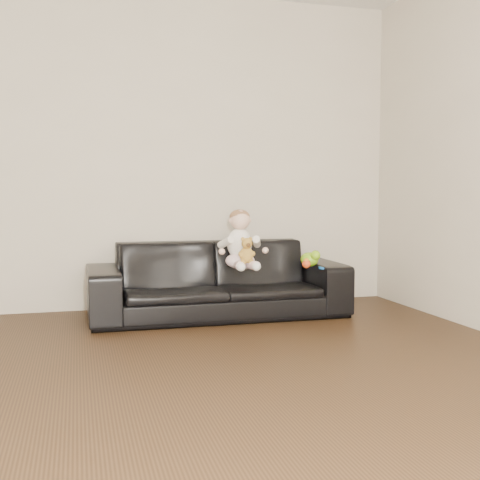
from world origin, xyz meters
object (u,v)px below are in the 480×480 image
object	(u,v)px
sofa	(217,279)
toy_rattle	(306,264)
baby	(240,243)
teddy_bear	(247,251)
toy_green	(309,260)
toy_blue_disc	(326,268)

from	to	relation	value
sofa	toy_rattle	bearing A→B (deg)	-18.10
baby	teddy_bear	size ratio (longest dim) A/B	2.34
toy_green	toy_blue_disc	distance (m)	0.18
toy_green	toy_blue_disc	bearing A→B (deg)	-63.87
sofa	toy_blue_disc	world-z (taller)	sofa
toy_green	toy_blue_disc	size ratio (longest dim) A/B	1.47
teddy_bear	toy_rattle	xyz separation A→B (m)	(0.49, 0.03, -0.12)
toy_blue_disc	toy_green	bearing A→B (deg)	116.13
sofa	toy_blue_disc	xyz separation A→B (m)	(0.79, -0.27, 0.10)
toy_rattle	toy_blue_disc	xyz separation A→B (m)	(0.14, -0.06, -0.03)
teddy_bear	toy_green	xyz separation A→B (m)	(0.55, 0.12, -0.09)
sofa	teddy_bear	xyz separation A→B (m)	(0.17, -0.24, 0.24)
baby	toy_rattle	distance (m)	0.54
toy_blue_disc	teddy_bear	bearing A→B (deg)	177.34
baby	teddy_bear	distance (m)	0.15
toy_rattle	baby	bearing A→B (deg)	168.06
toy_green	toy_rattle	bearing A→B (deg)	-124.04
sofa	baby	world-z (taller)	baby
toy_green	teddy_bear	bearing A→B (deg)	-167.42
teddy_bear	toy_rattle	size ratio (longest dim) A/B	2.88
teddy_bear	toy_blue_disc	distance (m)	0.64
teddy_bear	toy_green	distance (m)	0.57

